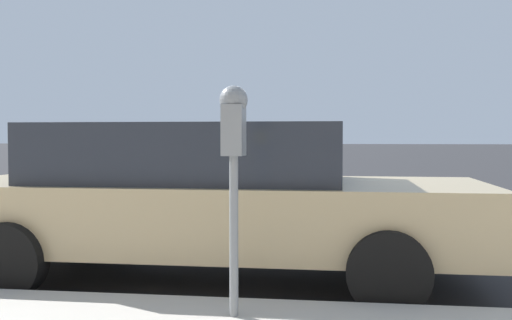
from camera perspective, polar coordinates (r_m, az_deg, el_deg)
The scene contains 3 objects.
ground_plane at distance 6.84m, azimuth -2.68°, elevation -9.09°, with size 220.00×220.00×0.00m, color #2B2B2D.
parking_meter at distance 4.00m, azimuth -2.14°, elevation 1.88°, with size 0.21×0.19×1.55m.
car_tan at distance 5.64m, azimuth -4.62°, elevation -3.54°, with size 2.06×4.97×1.46m.
Camera 1 is at (-6.59, -1.24, 1.34)m, focal length 42.00 mm.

